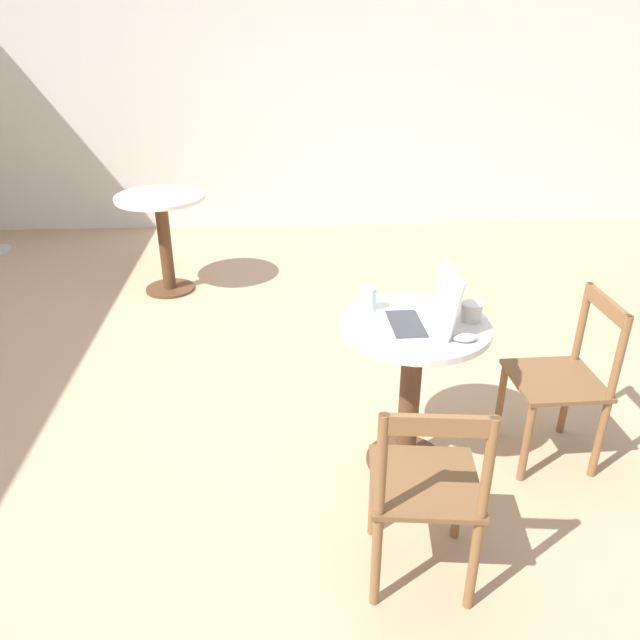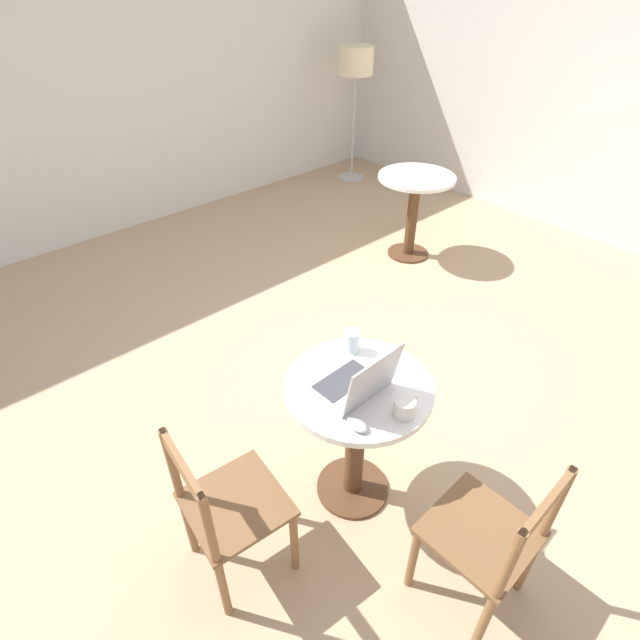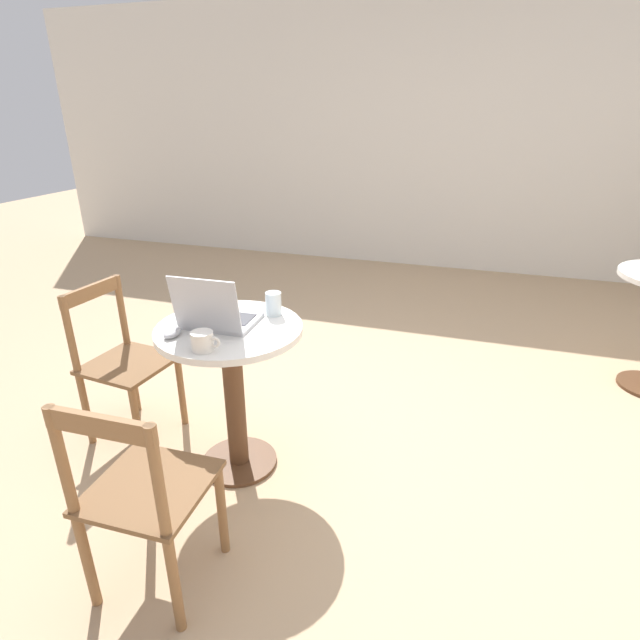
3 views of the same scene
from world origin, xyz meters
The scene contains 11 objects.
ground_plane centered at (0.00, 0.00, 0.00)m, with size 16.00×16.00×0.00m, color tan.
wall_back centered at (0.00, 3.23, 1.35)m, with size 9.40×0.06×2.70m.
cafe_table_near centered at (-0.54, -0.50, 0.54)m, with size 0.65×0.65×0.75m.
cafe_table_mid centered at (1.62, 0.95, 0.54)m, with size 0.65×0.65×0.75m.
chair_near_front centered at (-0.52, -1.22, 0.42)m, with size 0.40×0.40×0.83m.
chair_near_left centered at (-1.21, -0.43, 0.42)m, with size 0.43×0.43×0.83m.
floor_lamp centered at (2.58, 2.68, 1.24)m, with size 0.39×0.39×1.45m.
laptop centered at (-0.58, -0.52, 0.80)m, with size 0.31×0.30×0.26m.
mouse centered at (-0.71, -0.67, 0.76)m, with size 0.06×0.10×0.03m.
mug centered at (-0.52, -0.74, 0.78)m, with size 0.12×0.09×0.08m.
drinking_glass centered at (-0.40, -0.31, 0.80)m, with size 0.07×0.07×0.11m.
Camera 2 is at (-1.71, -1.56, 2.25)m, focal length 28.00 mm.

